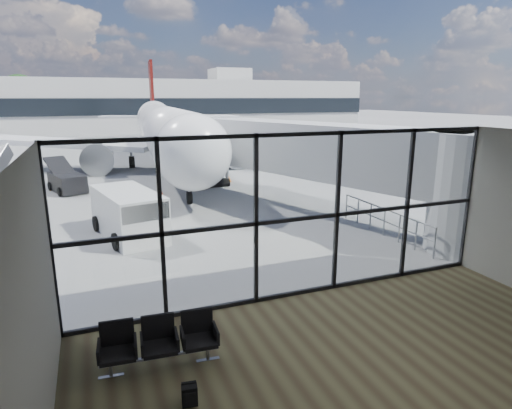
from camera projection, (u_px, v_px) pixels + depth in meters
ground at (138, 146)px, 48.10m from camera, size 220.00×220.00×0.00m
lounge_shell at (431, 268)px, 6.94m from camera, size 12.02×8.01×4.51m
glass_curtain_wall at (298, 217)px, 11.38m from camera, size 12.10×0.12×4.50m
jet_bridge at (325, 156)px, 19.37m from camera, size 8.00×16.50×4.33m
apron_railing at (384, 218)px, 16.88m from camera, size 0.06×5.46×1.11m
far_terminal at (117, 105)px, 66.74m from camera, size 80.00×12.20×11.00m
tree_5 at (20, 94)px, 70.36m from camera, size 6.27×6.27×9.03m
seating_row at (159, 339)px, 8.67m from camera, size 2.36×0.82×1.05m
backpack at (190, 395)px, 7.60m from camera, size 0.30×0.28×0.42m
airliner at (165, 129)px, 34.28m from camera, size 31.11×36.11×9.30m
service_van at (129, 214)px, 16.70m from camera, size 2.74×4.48×1.82m
belt_loader at (67, 181)px, 24.89m from camera, size 2.48×4.16×1.81m
traffic_cone_a at (138, 195)px, 22.58m from camera, size 0.45×0.45×0.64m
traffic_cone_b at (160, 191)px, 23.76m from camera, size 0.42×0.42×0.59m
traffic_cone_c at (228, 177)px, 27.85m from camera, size 0.40×0.40×0.57m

